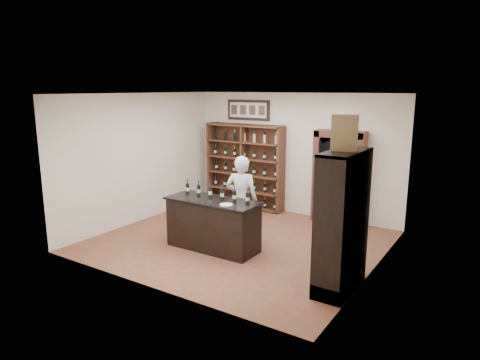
# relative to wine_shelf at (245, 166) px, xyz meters

# --- Properties ---
(floor) EXTENTS (5.50, 5.50, 0.00)m
(floor) POSITION_rel_wine_shelf_xyz_m (1.30, -2.33, -1.10)
(floor) COLOR brown
(floor) RESTS_ON ground
(ceiling) EXTENTS (5.50, 5.50, 0.00)m
(ceiling) POSITION_rel_wine_shelf_xyz_m (1.30, -2.33, 1.90)
(ceiling) COLOR white
(ceiling) RESTS_ON wall_back
(wall_back) EXTENTS (5.50, 0.04, 3.00)m
(wall_back) POSITION_rel_wine_shelf_xyz_m (1.30, 0.17, 0.40)
(wall_back) COLOR white
(wall_back) RESTS_ON ground
(wall_left) EXTENTS (0.04, 5.00, 3.00)m
(wall_left) POSITION_rel_wine_shelf_xyz_m (-1.45, -2.33, 0.40)
(wall_left) COLOR white
(wall_left) RESTS_ON ground
(wall_right) EXTENTS (0.04, 5.00, 3.00)m
(wall_right) POSITION_rel_wine_shelf_xyz_m (4.05, -2.33, 0.40)
(wall_right) COLOR white
(wall_right) RESTS_ON ground
(wine_shelf) EXTENTS (2.20, 0.38, 2.20)m
(wine_shelf) POSITION_rel_wine_shelf_xyz_m (0.00, 0.00, 0.00)
(wine_shelf) COLOR #59321E
(wine_shelf) RESTS_ON ground
(framed_picture) EXTENTS (1.25, 0.04, 0.52)m
(framed_picture) POSITION_rel_wine_shelf_xyz_m (0.00, 0.14, 1.45)
(framed_picture) COLOR black
(framed_picture) RESTS_ON wall_back
(arched_doorway) EXTENTS (1.17, 0.35, 2.17)m
(arched_doorway) POSITION_rel_wine_shelf_xyz_m (2.55, -0.00, 0.04)
(arched_doorway) COLOR black
(arched_doorway) RESTS_ON ground
(emergency_light) EXTENTS (0.30, 0.10, 0.10)m
(emergency_light) POSITION_rel_wine_shelf_xyz_m (2.55, 0.09, 1.30)
(emergency_light) COLOR white
(emergency_light) RESTS_ON wall_back
(tasting_counter) EXTENTS (1.88, 0.78, 1.00)m
(tasting_counter) POSITION_rel_wine_shelf_xyz_m (1.10, -2.93, -0.61)
(tasting_counter) COLOR black
(tasting_counter) RESTS_ON ground
(counter_bottle_0) EXTENTS (0.07, 0.07, 0.30)m
(counter_bottle_0) POSITION_rel_wine_shelf_xyz_m (0.38, -2.82, 0.01)
(counter_bottle_0) COLOR black
(counter_bottle_0) RESTS_ON tasting_counter
(counter_bottle_1) EXTENTS (0.07, 0.07, 0.30)m
(counter_bottle_1) POSITION_rel_wine_shelf_xyz_m (0.67, -2.82, 0.01)
(counter_bottle_1) COLOR black
(counter_bottle_1) RESTS_ON tasting_counter
(counter_bottle_2) EXTENTS (0.07, 0.07, 0.30)m
(counter_bottle_2) POSITION_rel_wine_shelf_xyz_m (0.96, -2.82, 0.01)
(counter_bottle_2) COLOR black
(counter_bottle_2) RESTS_ON tasting_counter
(counter_bottle_3) EXTENTS (0.07, 0.07, 0.30)m
(counter_bottle_3) POSITION_rel_wine_shelf_xyz_m (1.24, -2.82, 0.01)
(counter_bottle_3) COLOR black
(counter_bottle_3) RESTS_ON tasting_counter
(counter_bottle_4) EXTENTS (0.07, 0.07, 0.30)m
(counter_bottle_4) POSITION_rel_wine_shelf_xyz_m (1.53, -2.82, 0.01)
(counter_bottle_4) COLOR black
(counter_bottle_4) RESTS_ON tasting_counter
(counter_bottle_5) EXTENTS (0.07, 0.07, 0.30)m
(counter_bottle_5) POSITION_rel_wine_shelf_xyz_m (1.82, -2.82, 0.01)
(counter_bottle_5) COLOR black
(counter_bottle_5) RESTS_ON tasting_counter
(side_cabinet) EXTENTS (0.48, 1.20, 2.20)m
(side_cabinet) POSITION_rel_wine_shelf_xyz_m (3.82, -3.23, -0.35)
(side_cabinet) COLOR black
(side_cabinet) RESTS_ON ground
(shopkeeper) EXTENTS (0.75, 0.60, 1.80)m
(shopkeeper) POSITION_rel_wine_shelf_xyz_m (1.36, -2.30, -0.20)
(shopkeeper) COLOR silver
(shopkeeper) RESTS_ON ground
(plate) EXTENTS (0.24, 0.24, 0.02)m
(plate) POSITION_rel_wine_shelf_xyz_m (1.56, -3.14, -0.09)
(plate) COLOR white
(plate) RESTS_ON tasting_counter
(wine_crate) EXTENTS (0.40, 0.24, 0.53)m
(wine_crate) POSITION_rel_wine_shelf_xyz_m (3.76, -3.26, 1.37)
(wine_crate) COLOR #A18D55
(wine_crate) RESTS_ON side_cabinet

